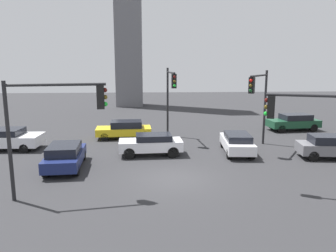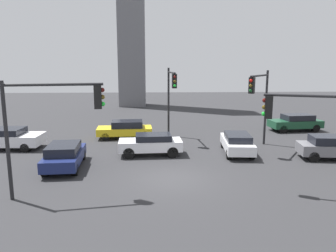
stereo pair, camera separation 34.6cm
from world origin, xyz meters
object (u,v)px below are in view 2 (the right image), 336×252
car_0 (151,144)px  car_6 (237,143)px  traffic_light_1 (171,90)px  traffic_light_2 (259,94)px  car_1 (6,138)px  traffic_light_3 (53,113)px  car_3 (64,155)px  car_2 (333,147)px  car_4 (296,122)px  car_5 (125,129)px  traffic_light_0 (315,120)px

car_0 → car_6: (5.55, 0.18, -0.03)m
traffic_light_1 → traffic_light_2: traffic_light_1 is taller
car_0 → car_1: 10.11m
traffic_light_1 → traffic_light_3: size_ratio=1.07×
car_3 → traffic_light_2: bearing=-77.1°
car_6 → traffic_light_3: bearing=129.5°
traffic_light_1 → car_1: size_ratio=1.12×
traffic_light_3 → car_1: bearing=116.1°
traffic_light_3 → car_2: traffic_light_3 is taller
traffic_light_2 → car_3: traffic_light_2 is taller
car_0 → car_2: 11.11m
traffic_light_2 → car_4: traffic_light_2 is taller
car_2 → car_5: 14.50m
car_4 → car_6: 9.78m
traffic_light_3 → car_1: traffic_light_3 is taller
car_0 → car_2: size_ratio=0.95×
traffic_light_0 → car_1: size_ratio=0.99×
traffic_light_1 → car_4: traffic_light_1 is taller
car_6 → traffic_light_2: bearing=-53.6°
car_1 → car_4: bearing=15.4°
traffic_light_2 → car_5: (-9.21, 3.79, -3.02)m
car_0 → car_6: car_0 is taller
traffic_light_1 → traffic_light_2: bearing=56.3°
car_5 → car_6: bearing=144.6°
traffic_light_2 → car_0: 7.87m
traffic_light_2 → car_2: 5.49m
traffic_light_0 → car_6: bearing=-57.5°
traffic_light_1 → traffic_light_2: (5.68, -3.02, -0.06)m
traffic_light_0 → traffic_light_1: (-5.55, 10.96, 0.42)m
car_2 → car_5: bearing=161.0°
traffic_light_2 → traffic_light_3: traffic_light_2 is taller
traffic_light_1 → traffic_light_3: traffic_light_1 is taller
car_0 → car_6: 5.56m
traffic_light_0 → car_6: size_ratio=1.12×
traffic_light_3 → car_0: 8.14m
car_4 → car_2: bearing=74.8°
car_2 → traffic_light_1: bearing=156.5°
traffic_light_2 → traffic_light_0: bearing=34.0°
car_1 → car_6: car_1 is taller
car_3 → traffic_light_3: bearing=-173.0°
car_1 → car_4: size_ratio=1.08×
traffic_light_2 → car_4: size_ratio=1.17×
traffic_light_3 → car_2: bearing=10.1°
car_2 → car_4: 8.62m
car_3 → car_4: size_ratio=0.95×
car_0 → traffic_light_2: bearing=-173.3°
traffic_light_3 → car_6: (9.59, 6.60, -2.98)m
car_2 → traffic_light_3: bearing=-154.6°
car_3 → car_6: size_ratio=1.00×
traffic_light_1 → car_0: size_ratio=1.34×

